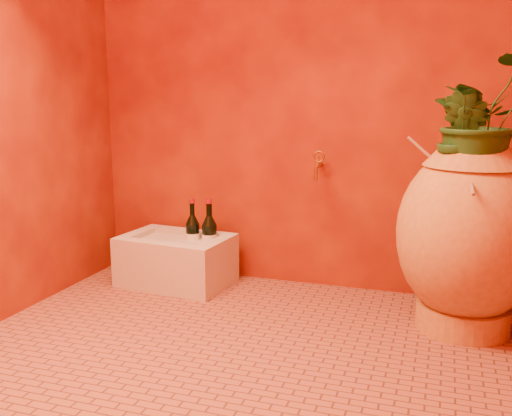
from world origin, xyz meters
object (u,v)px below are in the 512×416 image
(stone_basin, at_px, (176,261))
(wall_tap, at_px, (318,164))
(amphora, at_px, (469,233))
(wine_bottle_c, at_px, (209,237))
(wine_bottle_b, at_px, (210,237))
(wine_bottle_a, at_px, (193,236))

(stone_basin, xyz_separation_m, wall_tap, (0.78, 0.17, 0.57))
(amphora, distance_m, stone_basin, 1.59)
(wine_bottle_c, distance_m, wall_tap, 0.74)
(wine_bottle_c, bearing_deg, wine_bottle_b, 56.42)
(wine_bottle_c, relative_size, wall_tap, 2.21)
(stone_basin, xyz_separation_m, wine_bottle_b, (0.18, 0.07, 0.14))
(wine_bottle_b, bearing_deg, wine_bottle_a, -179.18)
(amphora, xyz_separation_m, wall_tap, (-0.77, 0.33, 0.25))
(wine_bottle_b, height_order, wall_tap, wall_tap)
(wine_bottle_a, bearing_deg, wine_bottle_b, 0.82)
(wine_bottle_a, xyz_separation_m, wine_bottle_b, (0.11, 0.00, 0.00))
(amphora, relative_size, wine_bottle_a, 2.73)
(wine_bottle_b, xyz_separation_m, wall_tap, (0.60, 0.10, 0.43))
(wine_bottle_c, bearing_deg, stone_basin, -159.59)
(amphora, relative_size, wine_bottle_b, 2.71)
(stone_basin, distance_m, wine_bottle_c, 0.24)
(wine_bottle_b, distance_m, wine_bottle_c, 0.01)
(amphora, xyz_separation_m, wine_bottle_c, (-1.37, 0.23, -0.18))
(wall_tap, bearing_deg, stone_basin, -167.54)
(amphora, bearing_deg, stone_basin, 174.12)
(stone_basin, bearing_deg, wine_bottle_b, 21.32)
(wine_bottle_b, relative_size, wine_bottle_c, 0.99)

